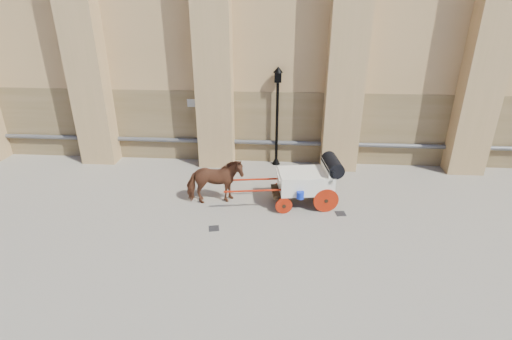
{
  "coord_description": "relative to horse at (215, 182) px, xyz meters",
  "views": [
    {
      "loc": [
        1.71,
        -11.7,
        6.81
      ],
      "look_at": [
        0.86,
        0.32,
        1.26
      ],
      "focal_mm": 28.0,
      "sensor_mm": 36.0,
      "label": 1
    }
  ],
  "objects": [
    {
      "name": "carriage",
      "position": [
        3.18,
        0.15,
        0.11
      ],
      "size": [
        3.99,
        1.58,
        1.7
      ],
      "rotation": [
        0.0,
        0.0,
        0.14
      ],
      "color": "black",
      "rests_on": "ground"
    },
    {
      "name": "horse",
      "position": [
        0.0,
        0.0,
        0.0
      ],
      "size": [
        2.05,
        1.27,
        1.61
      ],
      "primitive_type": "imported",
      "rotation": [
        0.0,
        0.0,
        1.8
      ],
      "color": "brown",
      "rests_on": "ground"
    },
    {
      "name": "ground",
      "position": [
        0.54,
        -0.26,
        -0.8
      ],
      "size": [
        90.0,
        90.0,
        0.0
      ],
      "primitive_type": "plane",
      "color": "gray",
      "rests_on": "ground"
    },
    {
      "name": "street_lamp",
      "position": [
        2.0,
        3.48,
        1.36
      ],
      "size": [
        0.38,
        0.38,
        4.06
      ],
      "color": "black",
      "rests_on": "ground"
    },
    {
      "name": "drain_grate_near",
      "position": [
        0.21,
        -1.63,
        -0.8
      ],
      "size": [
        0.38,
        0.38,
        0.01
      ],
      "primitive_type": "cube",
      "rotation": [
        0.0,
        0.0,
        0.21
      ],
      "color": "black",
      "rests_on": "ground"
    },
    {
      "name": "drain_grate_far",
      "position": [
        4.23,
        -0.45,
        -0.8
      ],
      "size": [
        0.36,
        0.36,
        0.01
      ],
      "primitive_type": "cube",
      "rotation": [
        0.0,
        0.0,
        0.14
      ],
      "color": "black",
      "rests_on": "ground"
    }
  ]
}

